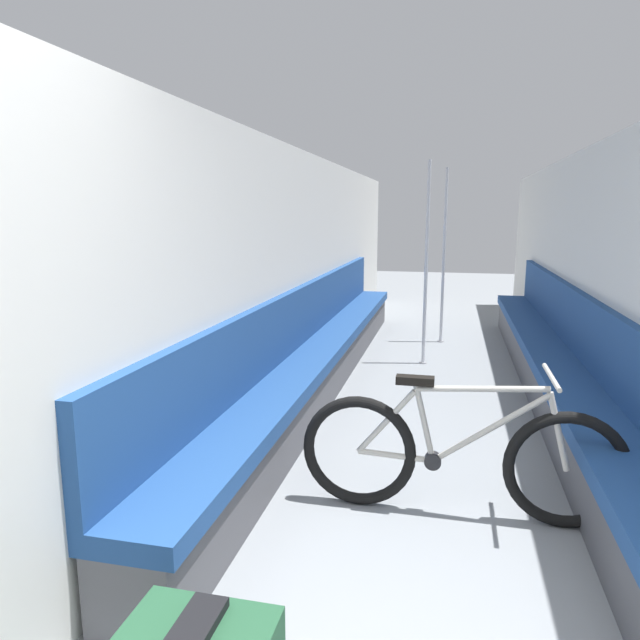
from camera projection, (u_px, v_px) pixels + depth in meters
The scene contains 7 objects.
wall_left at pixel (294, 272), 5.16m from camera, with size 0.10×11.14×2.17m, color silver.
wall_right at pixel (596, 279), 4.60m from camera, with size 0.10×11.14×2.17m, color silver.
bench_seat_row_left at pixel (321, 354), 5.33m from camera, with size 0.43×6.79×0.96m.
bench_seat_row_right at pixel (556, 367), 4.88m from camera, with size 0.43×6.79×0.96m.
bicycle at pixel (458, 457), 3.03m from camera, with size 1.71×0.46×0.82m.
grab_pole_near at pixel (426, 267), 6.01m from camera, with size 0.08×0.08×2.15m.
grab_pole_far at pixel (444, 259), 7.04m from camera, with size 0.08×0.08×2.15m.
Camera 1 is at (0.12, -1.00, 1.61)m, focal length 32.00 mm.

